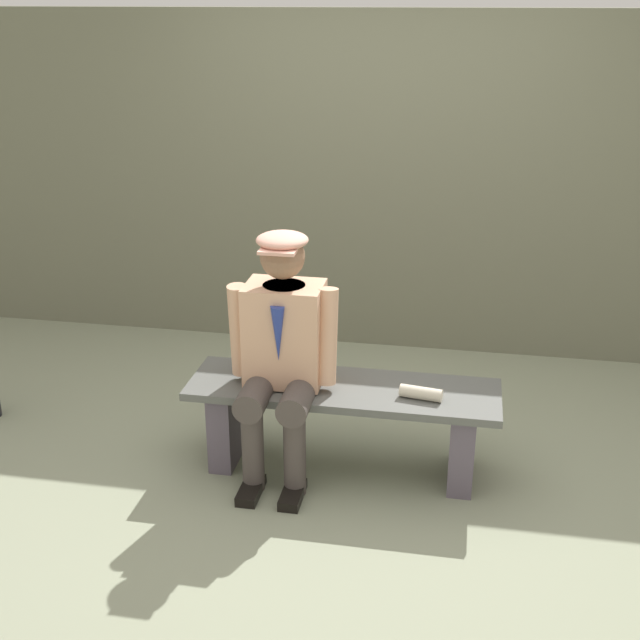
# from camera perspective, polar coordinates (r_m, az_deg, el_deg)

# --- Properties ---
(ground_plane) EXTENTS (30.00, 30.00, 0.00)m
(ground_plane) POSITION_cam_1_polar(r_m,az_deg,el_deg) (4.38, 1.56, -10.10)
(ground_plane) COLOR gray
(bench) EXTENTS (1.57, 0.46, 0.47)m
(bench) POSITION_cam_1_polar(r_m,az_deg,el_deg) (4.22, 1.60, -6.50)
(bench) COLOR #575955
(bench) RESTS_ON ground
(seated_man) EXTENTS (0.55, 0.60, 1.26)m
(seated_man) POSITION_cam_1_polar(r_m,az_deg,el_deg) (4.05, -2.66, -1.84)
(seated_man) COLOR tan
(seated_man) RESTS_ON ground
(rolled_magazine) EXTENTS (0.21, 0.10, 0.06)m
(rolled_magazine) POSITION_cam_1_polar(r_m,az_deg,el_deg) (4.04, 7.02, -5.05)
(rolled_magazine) COLOR beige
(rolled_magazine) RESTS_ON bench
(stadium_wall) EXTENTS (12.00, 0.24, 2.23)m
(stadium_wall) POSITION_cam_1_polar(r_m,az_deg,el_deg) (5.59, 4.53, 9.33)
(stadium_wall) COLOR #6A6A55
(stadium_wall) RESTS_ON ground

